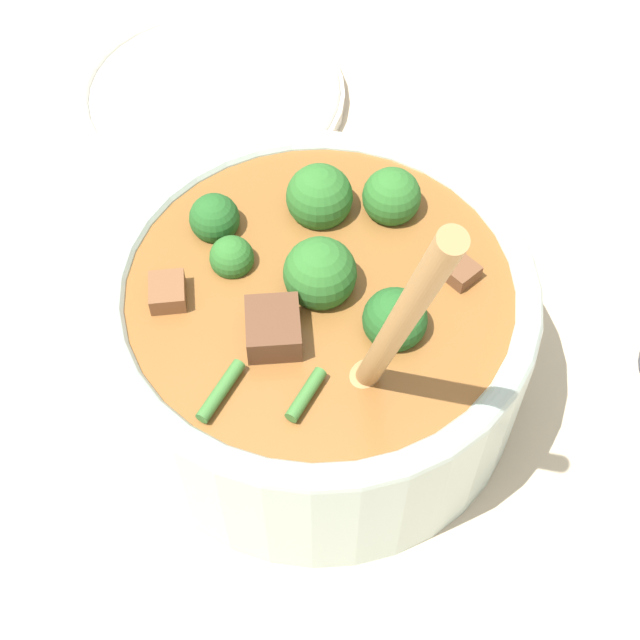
% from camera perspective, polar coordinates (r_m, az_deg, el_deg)
% --- Properties ---
extents(ground_plane, '(4.00, 4.00, 0.00)m').
position_cam_1_polar(ground_plane, '(0.58, -0.00, -4.02)').
color(ground_plane, '#C6B293').
extents(stew_bowl, '(0.25, 0.25, 0.27)m').
position_cam_1_polar(stew_bowl, '(0.53, 0.01, -0.47)').
color(stew_bowl, '#B2C6BC').
rests_on(stew_bowl, ground_plane).
extents(empty_plate, '(0.22, 0.22, 0.02)m').
position_cam_1_polar(empty_plate, '(0.76, -7.13, 14.18)').
color(empty_plate, silver).
rests_on(empty_plate, ground_plane).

